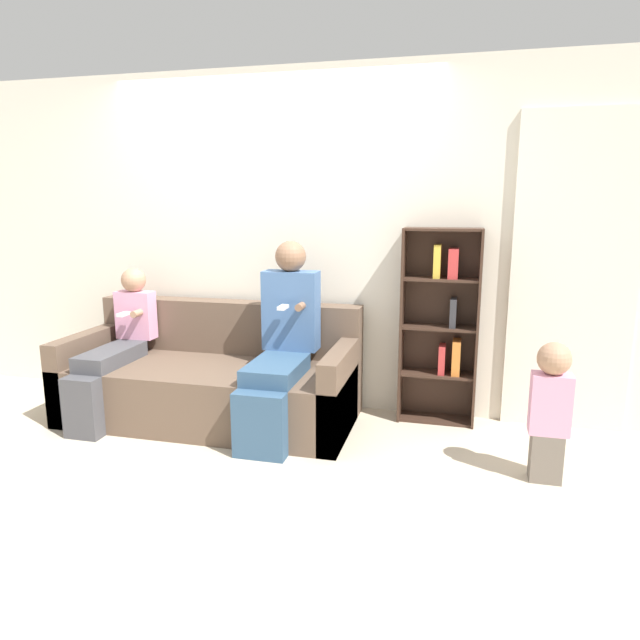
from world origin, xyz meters
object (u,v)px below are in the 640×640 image
(child_seated, at_px, (115,345))
(toddler_standing, at_px, (550,407))
(bookshelf, at_px, (441,323))
(couch, at_px, (213,381))
(adult_seated, at_px, (282,337))

(child_seated, xyz_separation_m, toddler_standing, (2.97, -0.30, -0.10))
(child_seated, bearing_deg, bookshelf, 12.64)
(couch, height_order, adult_seated, adult_seated)
(toddler_standing, bearing_deg, child_seated, 174.28)
(child_seated, bearing_deg, couch, 12.31)
(adult_seated, relative_size, bookshelf, 0.94)
(child_seated, relative_size, bookshelf, 0.77)
(bookshelf, bearing_deg, adult_seated, -156.22)
(couch, xyz_separation_m, child_seated, (-0.70, -0.15, 0.27))
(toddler_standing, distance_m, bookshelf, 1.08)
(adult_seated, bearing_deg, couch, 170.65)
(couch, height_order, child_seated, child_seated)
(child_seated, height_order, toddler_standing, child_seated)
(toddler_standing, bearing_deg, couch, 168.80)
(child_seated, height_order, bookshelf, bookshelf)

